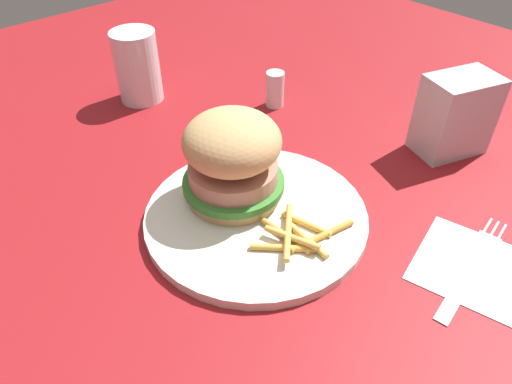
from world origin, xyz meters
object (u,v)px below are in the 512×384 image
napkin (473,267)px  salt_shaker (275,89)px  sandwich (233,158)px  drink_glass (138,69)px  napkin_dispenser (455,115)px  fork (474,264)px  fries_pile (298,236)px  plate (256,216)px

napkin → salt_shaker: 0.39m
sandwich → drink_glass: size_ratio=1.08×
sandwich → napkin_dispenser: (-0.11, -0.29, -0.01)m
napkin → drink_glass: 0.54m
napkin → napkin_dispenser: napkin_dispenser is taller
drink_glass → napkin_dispenser: 0.47m
sandwich → napkin: bearing=-154.0°
sandwich → napkin_dispenser: 0.31m
fork → fries_pile: bearing=39.8°
plate → drink_glass: drink_glass is taller
plate → fork: bearing=-149.0°
plate → salt_shaker: 0.27m
napkin_dispenser → fries_pile: bearing=18.1°
plate → fork: 0.24m
sandwich → salt_shaker: bearing=-55.1°
fries_pile → fork: size_ratio=0.64×
plate → sandwich: size_ratio=2.14×
fork → drink_glass: drink_glass is taller
plate → sandwich: sandwich is taller
plate → napkin: size_ratio=2.30×
plate → napkin_dispenser: size_ratio=2.37×
plate → napkin_dispenser: napkin_dispenser is taller
fries_pile → salt_shaker: bearing=-38.9°
plate → napkin_dispenser: bearing=-102.9°
plate → fork: size_ratio=1.46×
napkin → drink_glass: bearing=7.0°
napkin → sandwich: bearing=26.0°
napkin → napkin_dispenser: bearing=-51.5°
napkin_dispenser → salt_shaker: size_ratio=1.94×
sandwich → fork: size_ratio=0.68×
sandwich → fries_pile: (-0.10, -0.00, -0.05)m
salt_shaker → plate: bearing=131.9°
drink_glass → napkin: bearing=-173.0°
salt_shaker → fork: bearing=168.7°
sandwich → napkin_dispenser: bearing=-110.3°
fries_pile → fork: fries_pile is taller
sandwich → drink_glass: 0.30m
drink_glass → salt_shaker: drink_glass is taller
fries_pile → plate: bearing=4.2°
fries_pile → fork: bearing=-140.2°
sandwich → drink_glass: bearing=-10.2°
fork → drink_glass: size_ratio=1.59×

